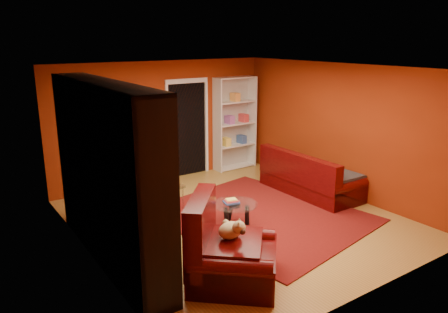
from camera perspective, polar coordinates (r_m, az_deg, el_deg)
floor at (r=7.71m, az=1.70°, el=-8.38°), size 5.00×5.50×0.05m
ceiling at (r=7.07m, az=1.87°, el=11.68°), size 5.00×5.50×0.05m
wall_back at (r=9.60m, az=-8.07°, el=4.53°), size 5.00×0.05×2.60m
wall_left at (r=6.18m, az=-17.48°, el=-2.07°), size 0.05×5.50×2.60m
wall_right at (r=8.97m, az=14.94°, el=3.40°), size 0.05×5.50×2.60m
doorway at (r=9.89m, az=-4.78°, el=3.47°), size 1.06×0.60×2.16m
rug at (r=7.84m, az=4.74°, el=-7.73°), size 3.51×3.90×0.02m
media_unit at (r=6.18m, az=-14.96°, el=-2.27°), size 0.56×3.30×2.52m
christmas_tree at (r=8.67m, az=-10.02°, el=1.16°), size 1.25×1.25×2.03m
gift_box_teal at (r=8.98m, az=-11.89°, el=-4.07°), size 0.29×0.29×0.28m
gift_box_green at (r=8.65m, az=-10.08°, el=-4.91°), size 0.27×0.27×0.23m
gift_box_red at (r=9.52m, az=-10.11°, el=-3.04°), size 0.29×0.29×0.23m
white_bookshelf at (r=10.39m, az=1.44°, el=4.32°), size 1.04×0.39×2.24m
armchair at (r=5.71m, az=1.30°, el=-11.90°), size 1.67×1.67×0.93m
dog at (r=5.66m, az=0.86°, el=-9.60°), size 0.49×0.50×0.30m
sofa at (r=8.97m, az=11.32°, el=-2.00°), size 0.95×2.09×0.90m
coffee_table at (r=7.40m, az=1.40°, el=-7.53°), size 0.94×0.94×0.48m
acrylic_chair at (r=7.99m, az=-7.37°, el=-3.91°), size 0.56×0.59×0.91m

